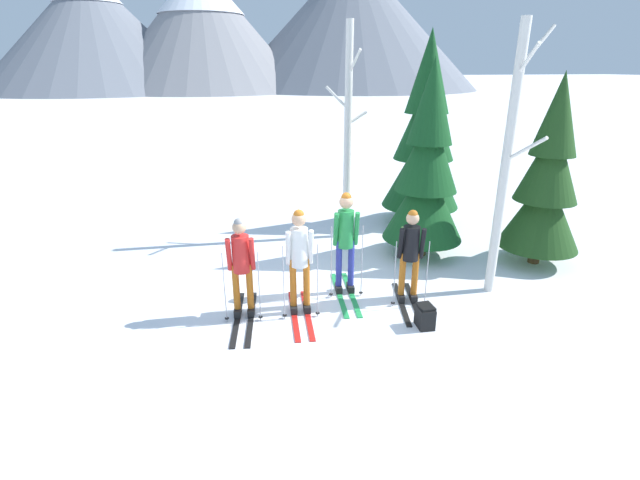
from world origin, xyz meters
TOP-DOWN VIEW (x-y plane):
  - ground_plane at (0.00, 0.00)m, footprint 400.00×400.00m
  - skier_in_red at (-1.20, -0.21)m, footprint 0.62×1.79m
  - skier_in_white at (-0.28, -0.30)m, footprint 0.61×1.68m
  - skier_in_green at (0.65, 0.20)m, footprint 0.60×1.77m
  - skier_in_black at (1.61, -0.38)m, footprint 0.69×1.60m
  - pine_tree_near at (2.79, 1.54)m, footprint 1.68×1.68m
  - pine_tree_mid at (3.74, 3.65)m, footprint 1.95×1.95m
  - pine_tree_far at (4.90, 0.55)m, footprint 1.57×1.57m
  - birch_tree_tall at (1.56, 3.09)m, footprint 0.91×0.81m
  - birch_tree_slender at (3.25, -0.37)m, footprint 0.74×0.96m
  - backpack_on_snow_front at (1.52, -1.25)m, footprint 0.27×0.34m
  - mountain_ridge_distant at (8.50, 76.70)m, footprint 80.80×43.68m

SIDE VIEW (x-z plane):
  - ground_plane at x=0.00m, z-range 0.00..0.00m
  - backpack_on_snow_front at x=1.52m, z-range 0.00..0.38m
  - skier_in_red at x=-1.20m, z-range 0.07..1.76m
  - skier_in_black at x=1.61m, z-range 0.10..1.77m
  - skier_in_white at x=-0.28m, z-range 0.12..1.91m
  - skier_in_green at x=0.65m, z-range 0.11..1.98m
  - pine_tree_far at x=4.90m, z-range -0.16..3.64m
  - pine_tree_near at x=2.79m, z-range -0.17..3.89m
  - pine_tree_mid at x=3.74m, z-range -0.20..4.52m
  - birch_tree_slender at x=3.25m, z-range 0.08..4.66m
  - birch_tree_tall at x=1.56m, z-range 0.04..4.84m
  - mountain_ridge_distant at x=8.50m, z-range -0.69..21.06m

